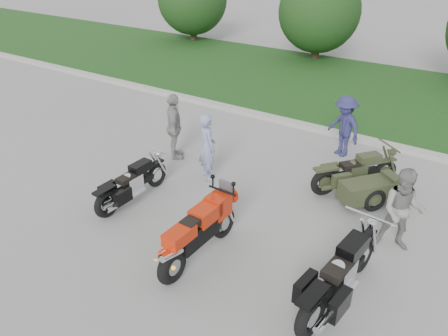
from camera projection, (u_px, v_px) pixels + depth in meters
The scene contains 12 objects.
ground at pixel (191, 227), 8.96m from camera, with size 80.00×80.00×0.00m, color #989892.
curb at pixel (309, 127), 13.32m from camera, with size 60.00×0.30×0.15m, color #A9A79F.
grass_strip at pixel (354, 90), 16.37m from camera, with size 60.00×8.00×0.14m, color #284F1B.
tree_mid_left at pixel (319, 11), 19.25m from camera, with size 3.60×3.60×4.00m.
sportbike_red at pixel (198, 232), 7.83m from camera, with size 0.39×2.21×1.05m.
cruiser_left at pixel (130, 186), 9.60m from camera, with size 0.37×2.15×0.83m.
cruiser_right at pixel (338, 279), 6.92m from camera, with size 0.55×2.58×0.99m.
cruiser_sidecar at pixel (362, 183), 9.73m from camera, with size 1.86×2.08×0.87m.
person_stripe at pixel (207, 147), 10.36m from camera, with size 0.61×0.40×1.68m, color #8B93BE.
person_grey at pixel (403, 211), 8.01m from camera, with size 0.82×0.64×1.68m, color gray.
person_denim at pixel (344, 126), 11.47m from camera, with size 1.07×0.62×1.66m, color navy.
person_back at pixel (174, 127), 11.30m from camera, with size 1.03×0.43×1.76m, color #979893.
Camera 1 is at (4.55, -5.71, 5.38)m, focal length 35.00 mm.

